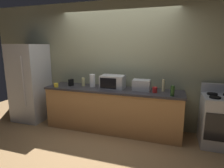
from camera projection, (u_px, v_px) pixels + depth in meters
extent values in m
plane|color=#A87F51|center=(106.00, 138.00, 3.63)|extent=(8.00, 8.00, 0.00)
cube|color=gray|center=(118.00, 65.00, 4.11)|extent=(6.40, 0.10, 2.70)
cube|color=#B27F4C|center=(112.00, 110.00, 3.91)|extent=(2.80, 0.60, 0.86)
cube|color=#2D2B30|center=(112.00, 90.00, 3.82)|extent=(2.84, 0.64, 0.04)
cube|color=#B7BABF|center=(30.00, 83.00, 4.43)|extent=(0.72, 0.70, 1.80)
cylinder|color=silver|center=(23.00, 82.00, 4.02)|extent=(0.02, 0.02, 1.10)
cube|color=#B7BABF|center=(219.00, 121.00, 3.31)|extent=(0.60, 0.60, 0.90)
cube|color=black|center=(223.00, 128.00, 3.02)|extent=(0.55, 0.02, 0.48)
cube|color=#B7BABF|center=(219.00, 88.00, 3.46)|extent=(0.60, 0.04, 0.18)
cylinder|color=black|center=(215.00, 97.00, 3.14)|extent=(0.18, 0.18, 0.02)
cylinder|color=black|center=(212.00, 94.00, 3.36)|extent=(0.18, 0.18, 0.02)
cube|color=#B7BABF|center=(113.00, 82.00, 3.84)|extent=(0.48, 0.34, 0.27)
cube|color=black|center=(108.00, 83.00, 3.69)|extent=(0.34, 0.01, 0.21)
cube|color=#B7BABF|center=(141.00, 85.00, 3.67)|extent=(0.34, 0.26, 0.21)
cylinder|color=white|center=(92.00, 81.00, 3.97)|extent=(0.12, 0.12, 0.27)
cube|color=black|center=(71.00, 83.00, 4.07)|extent=(0.09, 0.12, 0.15)
cylinder|color=beige|center=(163.00, 85.00, 3.58)|extent=(0.06, 0.06, 0.23)
cylinder|color=beige|center=(83.00, 82.00, 4.07)|extent=(0.07, 0.07, 0.18)
cylinder|color=#1E3F19|center=(173.00, 91.00, 3.25)|extent=(0.07, 0.07, 0.19)
cylinder|color=yellow|center=(56.00, 85.00, 3.96)|extent=(0.09, 0.09, 0.09)
cylinder|color=red|center=(155.00, 90.00, 3.50)|extent=(0.09, 0.09, 0.11)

